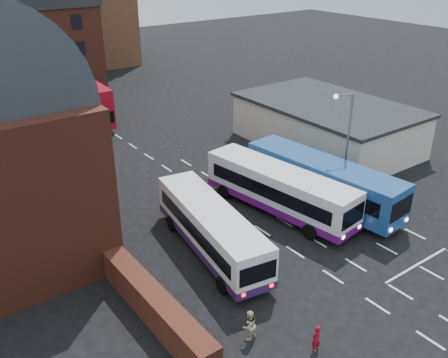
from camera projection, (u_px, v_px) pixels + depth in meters
ground at (323, 270)px, 29.79m from camera, size 180.00×180.00×0.00m
forecourt_wall at (156, 308)px, 25.41m from camera, size 1.20×10.00×1.80m
cream_building at (327, 124)px, 47.05m from camera, size 10.40×16.40×4.25m
castle_keep at (44, 24)px, 78.37m from camera, size 22.00×22.00×12.00m
bus_white_outbound at (211, 227)px, 30.85m from camera, size 4.27×11.51×3.07m
bus_white_inbound at (280, 188)px, 35.43m from camera, size 4.38×12.30×3.28m
bus_blue at (323, 179)px, 36.45m from camera, size 4.17×12.84×3.44m
bus_red_double at (84, 100)px, 53.55m from camera, size 3.33×11.34×4.48m
street_lamp at (345, 135)px, 36.69m from camera, size 1.59×0.67×8.07m
pedestrian_red at (316, 338)px, 23.64m from camera, size 0.56×0.37×1.51m
pedestrian_beige at (249, 325)px, 24.35m from camera, size 0.85×0.68×1.65m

